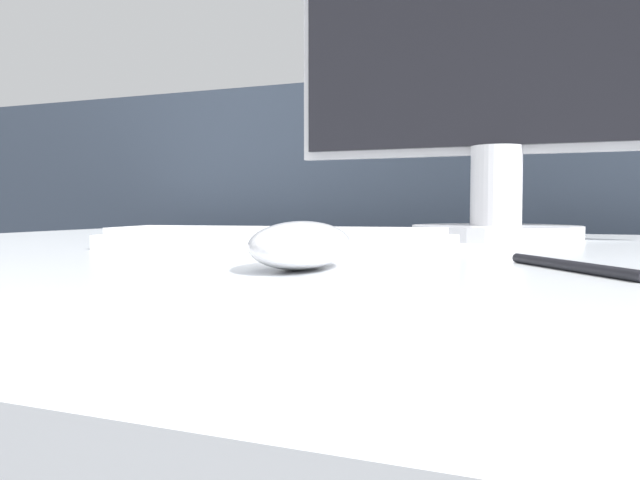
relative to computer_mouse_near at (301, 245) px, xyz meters
name	(u,v)px	position (x,y,z in m)	size (l,w,h in m)	color
partition_panel	(484,334)	(0.03, 0.86, -0.23)	(5.00, 0.03, 1.07)	#333D4C
computer_mouse_near	(301,245)	(0.00, 0.00, 0.00)	(0.09, 0.14, 0.04)	white
keyboard	(277,239)	(-0.11, 0.19, -0.01)	(0.41, 0.18, 0.02)	silver
monitor	(498,62)	(0.09, 0.50, 0.24)	(0.60, 0.24, 0.48)	silver
pen	(570,266)	(0.19, 0.06, -0.01)	(0.09, 0.13, 0.01)	black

